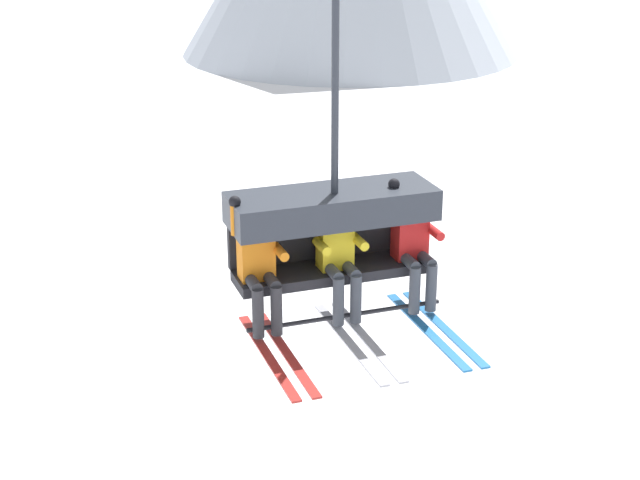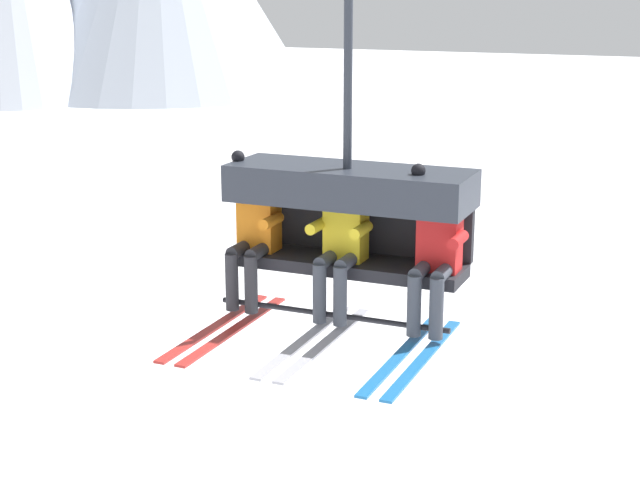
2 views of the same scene
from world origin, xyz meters
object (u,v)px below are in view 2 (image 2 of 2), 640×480
(skier_orange, at_px, (252,232))
(skier_red, at_px, (434,251))
(chairlift_chair, at_px, (350,198))
(skier_yellow, at_px, (340,244))

(skier_orange, distance_m, skier_red, 1.57)
(chairlift_chair, height_order, skier_orange, chairlift_chair)
(skier_yellow, height_order, skier_red, skier_red)
(chairlift_chair, relative_size, skier_orange, 2.16)
(chairlift_chair, height_order, skier_red, chairlift_chair)
(skier_orange, bearing_deg, skier_yellow, -0.50)
(skier_orange, relative_size, skier_yellow, 1.00)
(chairlift_chair, bearing_deg, skier_red, -15.28)
(skier_orange, xyz_separation_m, skier_red, (1.57, 0.00, 0.00))
(chairlift_chair, xyz_separation_m, skier_yellow, (-0.00, -0.22, -0.33))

